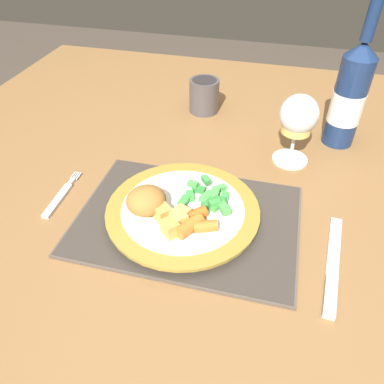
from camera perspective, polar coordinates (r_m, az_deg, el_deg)
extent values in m
plane|color=#4C4238|center=(1.35, 2.47, -21.64)|extent=(6.00, 6.00, 0.00)
cube|color=olive|center=(0.79, 3.92, 3.87)|extent=(1.32, 1.09, 0.04)
cube|color=olive|center=(1.57, -15.36, 6.39)|extent=(0.06, 0.06, 0.70)
cube|color=brown|center=(0.64, -0.67, -4.23)|extent=(0.37, 0.26, 0.01)
cube|color=#3C352E|center=(0.64, -0.67, -4.00)|extent=(0.36, 0.26, 0.00)
cylinder|color=white|center=(0.63, -1.39, -3.29)|extent=(0.21, 0.21, 0.01)
cylinder|color=olive|center=(0.63, -1.40, -2.70)|extent=(0.26, 0.26, 0.01)
cylinder|color=white|center=(0.63, -1.41, -2.46)|extent=(0.21, 0.21, 0.00)
ellipsoid|color=#A87033|center=(0.61, -6.99, -1.27)|extent=(0.09, 0.09, 0.04)
ellipsoid|color=#B77F3D|center=(0.61, -7.53, -1.56)|extent=(0.07, 0.07, 0.04)
cube|color=green|center=(0.64, 5.00, -0.82)|extent=(0.01, 0.02, 0.01)
cube|color=green|center=(0.63, -1.20, -1.39)|extent=(0.02, 0.03, 0.01)
cube|color=#4CA84C|center=(0.64, 3.47, -0.23)|extent=(0.01, 0.03, 0.01)
cube|color=green|center=(0.66, 2.47, 1.83)|extent=(0.02, 0.02, 0.01)
cube|color=green|center=(0.64, -0.28, -0.60)|extent=(0.02, 0.02, 0.01)
cube|color=#338438|center=(0.65, 1.07, 0.40)|extent=(0.02, 0.01, 0.01)
cube|color=#4CA84C|center=(0.65, 0.15, 1.23)|extent=(0.02, 0.01, 0.01)
cube|color=green|center=(0.61, 3.48, -1.71)|extent=(0.02, 0.02, 0.01)
cube|color=#4CA84C|center=(0.64, 2.28, -0.75)|extent=(0.03, 0.03, 0.01)
cube|color=#4CA84C|center=(0.62, 3.59, -2.24)|extent=(0.02, 0.02, 0.01)
cube|color=#338438|center=(0.62, 4.27, -1.19)|extent=(0.02, 0.01, 0.01)
cube|color=#4CA84C|center=(0.61, 4.91, -2.46)|extent=(0.03, 0.03, 0.01)
cube|color=#4CA84C|center=(0.66, 4.38, 0.58)|extent=(0.02, 0.02, 0.01)
cube|color=#338438|center=(0.62, 2.35, -1.95)|extent=(0.02, 0.02, 0.01)
cylinder|color=orange|center=(0.58, -0.53, -5.15)|extent=(0.04, 0.05, 0.02)
cylinder|color=orange|center=(0.60, -0.14, -3.52)|extent=(0.04, 0.04, 0.02)
cylinder|color=orange|center=(0.58, 2.04, -5.25)|extent=(0.04, 0.03, 0.02)
cube|color=silver|center=(0.72, -19.80, -1.22)|extent=(0.02, 0.09, 0.01)
cube|color=silver|center=(0.75, -17.91, 1.44)|extent=(0.01, 0.02, 0.01)
cube|color=silver|center=(0.76, -16.86, 2.30)|extent=(0.00, 0.02, 0.00)
cube|color=silver|center=(0.76, -17.13, 2.34)|extent=(0.00, 0.02, 0.00)
cube|color=silver|center=(0.76, -17.39, 2.38)|extent=(0.00, 0.02, 0.00)
cube|color=silver|center=(0.77, -17.65, 2.41)|extent=(0.00, 0.02, 0.00)
cube|color=silver|center=(0.64, 20.84, -7.73)|extent=(0.03, 0.13, 0.00)
cube|color=#B2B2B7|center=(0.57, 20.32, -14.70)|extent=(0.02, 0.07, 0.01)
cylinder|color=silver|center=(0.80, 14.67, 4.86)|extent=(0.07, 0.07, 0.00)
cylinder|color=silver|center=(0.78, 15.08, 6.86)|extent=(0.01, 0.01, 0.06)
ellipsoid|color=silver|center=(0.75, 16.00, 11.33)|extent=(0.07, 0.07, 0.08)
cylinder|color=#EACC66|center=(0.76, 15.67, 9.77)|extent=(0.06, 0.06, 0.03)
cylinder|color=navy|center=(0.85, 22.62, 12.47)|extent=(0.07, 0.07, 0.19)
cone|color=navy|center=(0.81, 24.63, 19.18)|extent=(0.07, 0.07, 0.03)
cylinder|color=navy|center=(0.80, 25.72, 22.60)|extent=(0.02, 0.02, 0.07)
cylinder|color=white|center=(0.86, 22.46, 11.92)|extent=(0.07, 0.07, 0.07)
cube|color=gold|center=(0.59, -1.82, -4.20)|extent=(0.03, 0.03, 0.02)
cube|color=#DBB256|center=(0.59, -2.24, -4.34)|extent=(0.03, 0.03, 0.02)
cube|color=gold|center=(0.60, -4.51, -3.23)|extent=(0.03, 0.03, 0.03)
cube|color=#DBB256|center=(0.59, -1.74, -3.72)|extent=(0.03, 0.03, 0.03)
cube|color=gold|center=(0.58, -3.33, -5.48)|extent=(0.03, 0.03, 0.03)
cube|color=#E5BC66|center=(0.59, -2.04, -4.21)|extent=(0.03, 0.03, 0.02)
cylinder|color=#4C4747|center=(0.94, 1.86, 14.44)|extent=(0.07, 0.07, 0.08)
cylinder|color=#2A2727|center=(0.93, 1.91, 16.45)|extent=(0.06, 0.06, 0.01)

